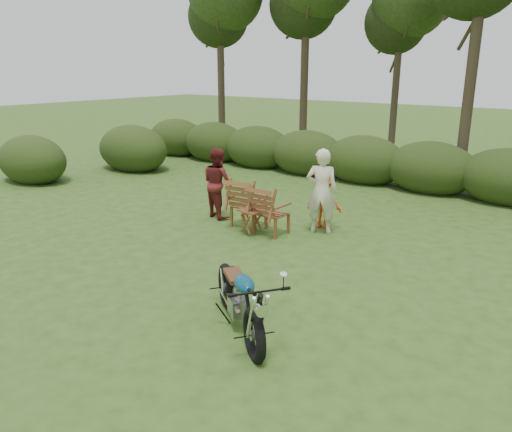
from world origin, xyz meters
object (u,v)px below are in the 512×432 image
Objects in this scene: adult_a at (320,232)px; child at (323,227)px; lawn_chair_left at (249,225)px; side_table at (251,222)px; motorcycle at (239,328)px; adult_b at (219,216)px; cup at (249,208)px; lawn_chair_right at (271,233)px.

adult_a is 0.37m from child.
adult_a reaches higher than lawn_chair_left.
side_table is 0.45× the size of child.
adult_b is at bearing 170.56° from motorcycle.
motorcycle is 4.66m from child.
motorcycle is 1.86× the size of lawn_chair_left.
side_table is at bearing 161.47° from motorcycle.
side_table is 1.47m from adult_a.
child reaches higher than lawn_chair_left.
cup is at bearing 42.65° from child.
lawn_chair_right is at bearing 160.79° from lawn_chair_left.
motorcycle is 1.24× the size of adult_b.
adult_a is at bearing 98.99° from child.
cup reaches higher than lawn_chair_right.
adult_a reaches higher than side_table.
adult_b is (-1.38, 0.54, -0.26)m from side_table.
lawn_chair_left is at bearing -170.39° from adult_b.
lawn_chair_left is 2.04× the size of side_table.
motorcycle is 3.91m from cup.
cup is at bearing 42.97° from lawn_chair_right.
motorcycle is 3.89m from side_table.
motorcycle is 1.71× the size of child.
cup reaches higher than child.
side_table is 1.51m from adult_b.
lawn_chair_left reaches higher than lawn_chair_right.
lawn_chair_right is 1.98× the size of side_table.
adult_a is at bearing -167.25° from lawn_chair_left.
adult_a reaches higher than cup.
lawn_chair_right is 0.73m from cup.
motorcycle is at bearing -54.73° from side_table.
side_table is 0.29× the size of adult_a.
lawn_chair_left is 0.82m from cup.
adult_a reaches higher than motorcycle.
lawn_chair_right is 0.71m from lawn_chair_left.
adult_b is (-1.68, 0.26, 0.00)m from lawn_chair_right.
motorcycle is 4.45m from lawn_chair_left.
child reaches higher than side_table.
lawn_chair_left is at bearing 128.34° from cup.
lawn_chair_left is at bearing 133.41° from side_table.
child is at bearing -145.48° from adult_b.
cup is (-2.27, 3.13, 0.57)m from motorcycle.
adult_b reaches higher than motorcycle.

